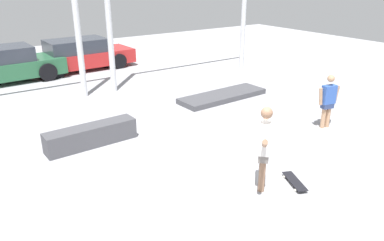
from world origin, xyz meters
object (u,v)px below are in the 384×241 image
(skateboard, at_px, (295,181))
(parked_car_red, at_px, (80,55))
(grind_box, at_px, (91,135))
(skateboarder, at_px, (264,145))
(manual_pad, at_px, (223,96))
(bystander, at_px, (328,99))
(parked_car_green, at_px, (4,65))

(skateboard, height_order, parked_car_red, parked_car_red)
(skateboard, xyz_separation_m, grind_box, (-2.66, 4.05, 0.19))
(skateboarder, height_order, manual_pad, skateboarder)
(grind_box, xyz_separation_m, bystander, (5.63, -2.51, 0.54))
(manual_pad, height_order, bystander, bystander)
(skateboarder, height_order, bystander, skateboarder)
(grind_box, distance_m, parked_car_green, 7.42)
(parked_car_green, relative_size, bystander, 2.90)
(skateboard, height_order, bystander, bystander)
(skateboarder, distance_m, parked_car_green, 11.48)
(manual_pad, bearing_deg, skateboarder, -121.28)
(skateboard, bearing_deg, skateboarder, 92.14)
(skateboard, distance_m, grind_box, 4.85)
(parked_car_red, height_order, bystander, bystander)
(parked_car_green, xyz_separation_m, parked_car_red, (3.06, 0.32, -0.02))
(skateboard, bearing_deg, parked_car_red, 24.93)
(skateboard, height_order, grind_box, grind_box)
(skateboard, distance_m, manual_pad, 5.56)
(parked_car_green, bearing_deg, grind_box, -87.99)
(parked_car_green, bearing_deg, parked_car_red, 2.98)
(parked_car_red, bearing_deg, parked_car_green, -176.53)
(grind_box, xyz_separation_m, parked_car_red, (2.41, 7.70, 0.39))
(skateboarder, bearing_deg, bystander, -24.73)
(skateboarder, xyz_separation_m, parked_car_red, (0.41, 11.49, -0.30))
(parked_car_red, bearing_deg, manual_pad, -71.85)
(grind_box, distance_m, manual_pad, 5.03)
(skateboarder, relative_size, bystander, 1.15)
(parked_car_red, distance_m, bystander, 10.70)
(skateboarder, xyz_separation_m, bystander, (3.63, 1.28, -0.14))
(parked_car_red, xyz_separation_m, bystander, (3.22, -10.21, 0.16))
(grind_box, relative_size, manual_pad, 0.71)
(bystander, bearing_deg, skateboard, 38.73)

